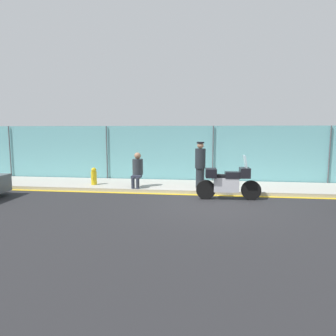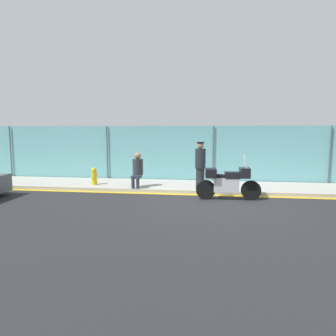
# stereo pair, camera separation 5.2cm
# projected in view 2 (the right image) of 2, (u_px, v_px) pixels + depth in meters

# --- Properties ---
(ground_plane) EXTENTS (120.00, 120.00, 0.00)m
(ground_plane) POSITION_uv_depth(u_px,v_px,m) (214.00, 204.00, 9.59)
(ground_plane) COLOR #262628
(sidewalk) EXTENTS (35.83, 2.40, 0.14)m
(sidewalk) POSITION_uv_depth(u_px,v_px,m) (213.00, 187.00, 12.08)
(sidewalk) COLOR #ADA89E
(sidewalk) RESTS_ON ground_plane
(curb_paint_stripe) EXTENTS (35.83, 0.18, 0.01)m
(curb_paint_stripe) POSITION_uv_depth(u_px,v_px,m) (213.00, 195.00, 10.82)
(curb_paint_stripe) COLOR gold
(curb_paint_stripe) RESTS_ON ground_plane
(storefront_fence) EXTENTS (34.03, 0.17, 2.54)m
(storefront_fence) POSITION_uv_depth(u_px,v_px,m) (213.00, 155.00, 13.20)
(storefront_fence) COLOR #6BB2B7
(storefront_fence) RESTS_ON ground_plane
(motorcycle) EXTENTS (2.19, 0.57, 1.52)m
(motorcycle) POSITION_uv_depth(u_px,v_px,m) (228.00, 182.00, 10.11)
(motorcycle) COLOR black
(motorcycle) RESTS_ON ground_plane
(officer_standing) EXTENTS (0.40, 0.40, 1.77)m
(officer_standing) POSITION_uv_depth(u_px,v_px,m) (200.00, 164.00, 11.51)
(officer_standing) COLOR #1E2328
(officer_standing) RESTS_ON sidewalk
(person_seated_on_curb) EXTENTS (0.41, 0.70, 1.35)m
(person_seated_on_curb) POSITION_uv_depth(u_px,v_px,m) (137.00, 168.00, 11.67)
(person_seated_on_curb) COLOR #2D3342
(person_seated_on_curb) RESTS_ON sidewalk
(fire_hydrant) EXTENTS (0.23, 0.29, 0.70)m
(fire_hydrant) POSITION_uv_depth(u_px,v_px,m) (94.00, 176.00, 12.22)
(fire_hydrant) COLOR gold
(fire_hydrant) RESTS_ON sidewalk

